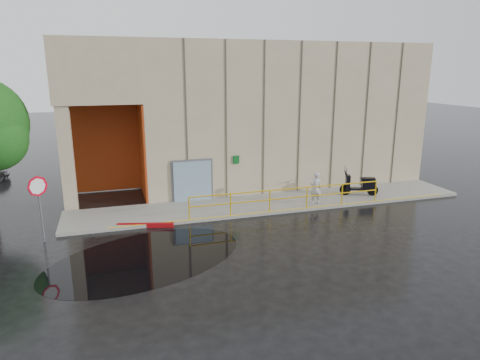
# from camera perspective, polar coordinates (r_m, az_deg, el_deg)

# --- Properties ---
(ground) EXTENTS (120.00, 120.00, 0.00)m
(ground) POSITION_cam_1_polar(r_m,az_deg,el_deg) (16.43, -2.96, -9.09)
(ground) COLOR black
(ground) RESTS_ON ground
(sidewalk) EXTENTS (20.00, 3.00, 0.15)m
(sidewalk) POSITION_cam_1_polar(r_m,az_deg,el_deg) (21.58, 4.42, -3.06)
(sidewalk) COLOR gray
(sidewalk) RESTS_ON ground
(building) EXTENTS (20.00, 10.17, 8.00)m
(building) POSITION_cam_1_polar(r_m,az_deg,el_deg) (27.15, 1.72, 9.50)
(building) COLOR tan
(building) RESTS_ON ground
(guardrail) EXTENTS (9.56, 0.06, 1.03)m
(guardrail) POSITION_cam_1_polar(r_m,az_deg,el_deg) (20.31, 6.50, -2.46)
(guardrail) COLOR #D5A10B
(guardrail) RESTS_ON sidewalk
(person) EXTENTS (0.62, 0.44, 1.60)m
(person) POSITION_cam_1_polar(r_m,az_deg,el_deg) (21.23, 10.05, -1.08)
(person) COLOR #B2B3B7
(person) RESTS_ON sidewalk
(scooter) EXTENTS (2.03, 1.28, 1.54)m
(scooter) POSITION_cam_1_polar(r_m,az_deg,el_deg) (23.19, 15.72, 0.13)
(scooter) COLOR black
(scooter) RESTS_ON sidewalk
(stop_sign) EXTENTS (0.67, 0.52, 2.68)m
(stop_sign) POSITION_cam_1_polar(r_m,az_deg,el_deg) (18.05, -25.27, -1.77)
(stop_sign) COLOR slate
(stop_sign) RESTS_ON ground
(red_curb) EXTENTS (2.37, 0.78, 0.18)m
(red_curb) POSITION_cam_1_polar(r_m,az_deg,el_deg) (18.90, -12.49, -5.91)
(red_curb) COLOR #96090C
(red_curb) RESTS_ON ground
(puddle) EXTENTS (8.64, 7.06, 0.01)m
(puddle) POSITION_cam_1_polar(r_m,az_deg,el_deg) (15.99, -12.44, -10.11)
(puddle) COLOR black
(puddle) RESTS_ON ground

